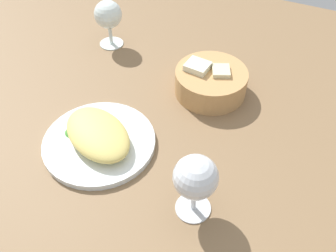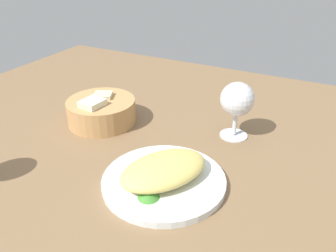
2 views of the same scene
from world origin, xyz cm
name	(u,v)px [view 1 (image 1 of 2)]	position (x,y,z in cm)	size (l,w,h in cm)	color
ground_plane	(127,117)	(0.00, 0.00, -1.00)	(140.00, 140.00, 2.00)	brown
plate	(99,142)	(-0.66, -10.70, 0.70)	(24.08, 24.08, 1.40)	white
omelette	(98,134)	(-0.66, -10.70, 3.41)	(17.95, 11.23, 4.03)	#DCC567
lettuce_garnish	(73,130)	(-6.87, -10.93, 2.16)	(3.99, 3.99, 1.51)	#418931
bread_basket	(210,81)	(14.68, 15.66, 3.28)	(17.39, 17.39, 7.69)	tan
wine_glass_near	(196,179)	(23.62, -16.96, 9.21)	(7.95, 7.95, 13.72)	silver
wine_glass_far	(108,16)	(-18.04, 23.53, 8.76)	(7.60, 7.60, 13.15)	silver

